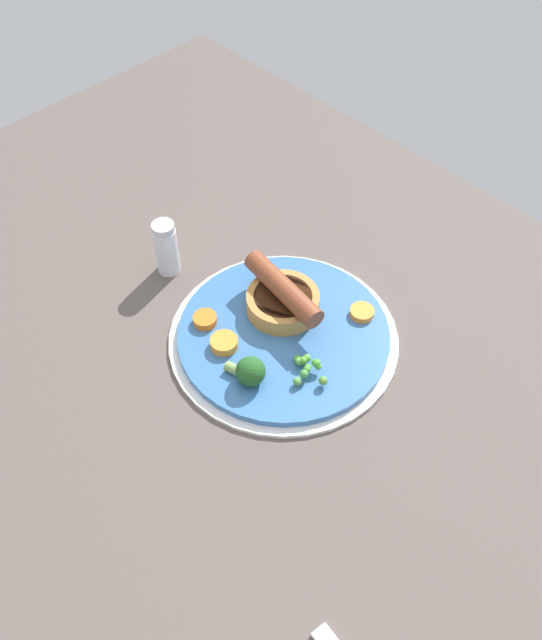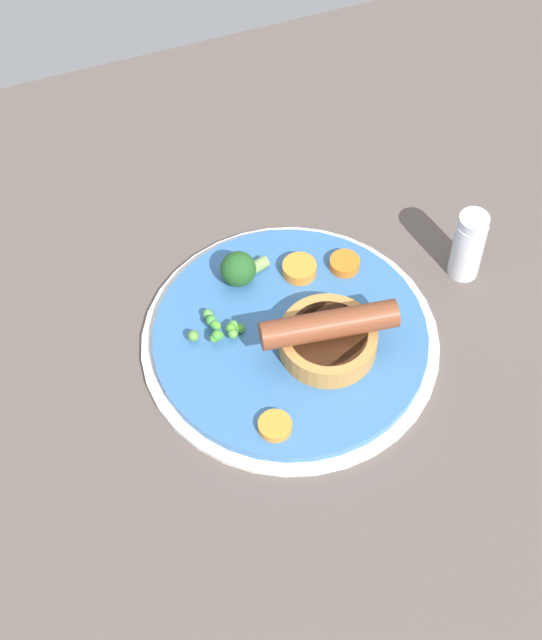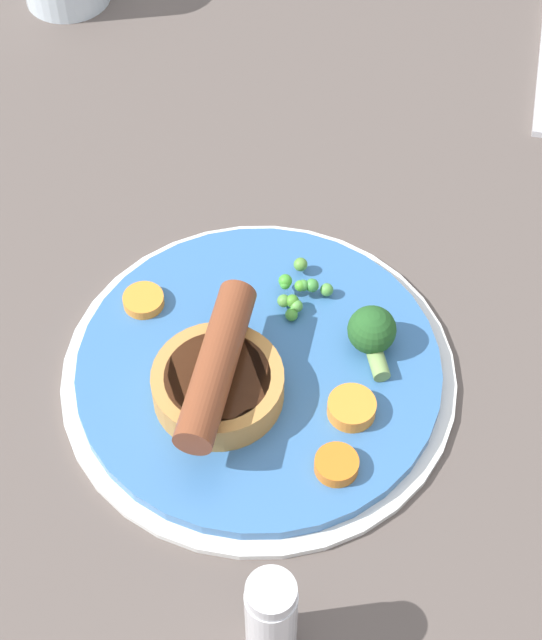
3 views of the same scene
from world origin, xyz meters
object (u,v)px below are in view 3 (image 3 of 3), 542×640
object	(u,v)px
sausage_pudding	(217,379)
carrot_slice_1	(144,300)
broccoli_floret_near	(372,332)
dinner_plate	(259,372)
salt_shaker	(271,617)
carrot_slice_4	(352,408)
carrot_slice_0	(337,465)
pea_pile	(297,289)

from	to	relation	value
sausage_pudding	carrot_slice_1	xyz separation A→B (cm)	(-7.00, -5.95, -1.49)
sausage_pudding	broccoli_floret_near	world-z (taller)	sausage_pudding
broccoli_floret_near	dinner_plate	bearing A→B (deg)	90.92
salt_shaker	sausage_pudding	bearing A→B (deg)	-163.17
carrot_slice_1	carrot_slice_4	xyz separation A→B (cm)	(7.64, 14.53, 0.17)
dinner_plate	carrot_slice_1	xyz separation A→B (cm)	(-4.47, -8.32, 1.21)
dinner_plate	carrot_slice_4	size ratio (longest dim) A/B	8.45
sausage_pudding	carrot_slice_0	xyz separation A→B (cm)	(4.76, 7.82, -1.39)
carrot_slice_4	dinner_plate	bearing A→B (deg)	-117.05
carrot_slice_4	broccoli_floret_near	bearing A→B (deg)	168.28
sausage_pudding	carrot_slice_4	distance (cm)	8.71
carrot_slice_1	salt_shaker	xyz separation A→B (cm)	(22.41, 10.61, 1.92)
pea_pile	carrot_slice_1	size ratio (longest dim) A/B	1.80
pea_pile	carrot_slice_0	distance (cm)	13.56
carrot_slice_0	salt_shaker	size ratio (longest dim) A/B	0.37
pea_pile	salt_shaker	xyz separation A→B (cm)	(23.80, 0.13, 1.39)
pea_pile	carrot_slice_0	world-z (taller)	pea_pile
carrot_slice_1	salt_shaker	world-z (taller)	salt_shaker
broccoli_floret_near	carrot_slice_0	world-z (taller)	broccoli_floret_near
salt_shaker	pea_pile	bearing A→B (deg)	-179.68
pea_pile	dinner_plate	bearing A→B (deg)	-20.18
sausage_pudding	carrot_slice_1	distance (cm)	9.31
dinner_plate	broccoli_floret_near	xyz separation A→B (cm)	(-2.16, 7.31, 2.38)
dinner_plate	broccoli_floret_near	world-z (taller)	broccoli_floret_near
broccoli_floret_near	carrot_slice_1	bearing A→B (deg)	66.06
carrot_slice_0	carrot_slice_4	xyz separation A→B (cm)	(-4.12, 0.77, 0.08)
dinner_plate	broccoli_floret_near	size ratio (longest dim) A/B	5.53
sausage_pudding	carrot_slice_1	size ratio (longest dim) A/B	4.24
sausage_pudding	salt_shaker	distance (cm)	16.11
sausage_pudding	broccoli_floret_near	size ratio (longest dim) A/B	2.51
carrot_slice_0	carrot_slice_4	size ratio (longest dim) A/B	0.88
dinner_plate	carrot_slice_1	size ratio (longest dim) A/B	9.33
dinner_plate	pea_pile	xyz separation A→B (cm)	(-5.86, 2.15, 1.74)
broccoli_floret_near	salt_shaker	world-z (taller)	salt_shaker
broccoli_floret_near	carrot_slice_1	world-z (taller)	broccoli_floret_near
carrot_slice_0	carrot_slice_1	size ratio (longest dim) A/B	0.97
pea_pile	carrot_slice_1	bearing A→B (deg)	-82.45
carrot_slice_0	carrot_slice_1	xyz separation A→B (cm)	(-11.76, -13.76, -0.10)
pea_pile	broccoli_floret_near	bearing A→B (deg)	54.40
dinner_plate	pea_pile	world-z (taller)	pea_pile
sausage_pudding	salt_shaker	world-z (taller)	salt_shaker
pea_pile	salt_shaker	distance (cm)	23.84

